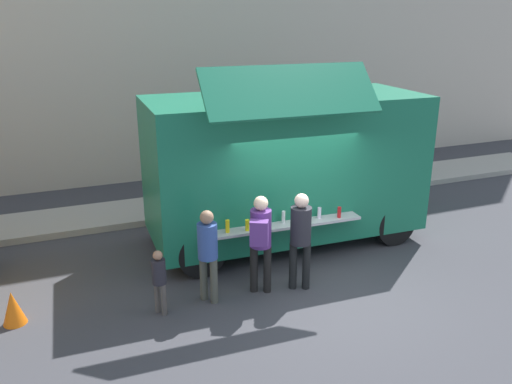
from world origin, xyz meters
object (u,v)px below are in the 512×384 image
(trash_bin, at_px, (395,169))
(customer_mid_with_backpack, at_px, (261,236))
(customer_rear_waiting, at_px, (208,248))
(food_truck_main, at_px, (286,165))
(customer_front_ordering, at_px, (301,233))
(traffic_cone_orange, at_px, (13,308))
(child_near_queue, at_px, (159,277))

(trash_bin, height_order, customer_mid_with_backpack, customer_mid_with_backpack)
(customer_mid_with_backpack, distance_m, customer_rear_waiting, 0.92)
(food_truck_main, relative_size, customer_front_ordering, 3.18)
(customer_mid_with_backpack, bearing_deg, customer_rear_waiting, 113.74)
(traffic_cone_orange, xyz_separation_m, child_near_queue, (2.20, -0.56, 0.39))
(traffic_cone_orange, height_order, customer_mid_with_backpack, customer_mid_with_backpack)
(customer_mid_with_backpack, distance_m, child_near_queue, 1.79)
(trash_bin, relative_size, customer_front_ordering, 0.50)
(food_truck_main, height_order, trash_bin, food_truck_main)
(customer_mid_with_backpack, relative_size, child_near_queue, 1.59)
(trash_bin, xyz_separation_m, customer_rear_waiting, (-6.73, -4.16, 0.53))
(trash_bin, xyz_separation_m, customer_front_ordering, (-5.13, -4.34, 0.61))
(customer_rear_waiting, bearing_deg, customer_mid_with_backpack, -40.74)
(customer_front_ordering, bearing_deg, customer_mid_with_backpack, 105.18)
(customer_front_ordering, height_order, customer_rear_waiting, customer_front_ordering)
(food_truck_main, relative_size, customer_rear_waiting, 3.44)
(customer_front_ordering, bearing_deg, trash_bin, -25.62)
(food_truck_main, xyz_separation_m, trash_bin, (4.49, 2.32, -1.23))
(food_truck_main, distance_m, trash_bin, 5.21)
(child_near_queue, bearing_deg, traffic_cone_orange, 133.26)
(child_near_queue, bearing_deg, customer_mid_with_backpack, -31.61)
(trash_bin, height_order, customer_front_ordering, customer_front_ordering)
(customer_front_ordering, xyz_separation_m, customer_rear_waiting, (-1.60, 0.17, -0.08))
(customer_front_ordering, distance_m, customer_mid_with_backpack, 0.71)
(trash_bin, bearing_deg, food_truck_main, -152.69)
(trash_bin, bearing_deg, child_near_queue, -150.69)
(traffic_cone_orange, height_order, child_near_queue, child_near_queue)
(customer_front_ordering, bearing_deg, food_truck_main, 6.71)
(customer_front_ordering, bearing_deg, child_near_queue, 112.16)
(food_truck_main, height_order, traffic_cone_orange, food_truck_main)
(customer_mid_with_backpack, height_order, child_near_queue, customer_mid_with_backpack)
(food_truck_main, bearing_deg, customer_front_ordering, -105.74)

